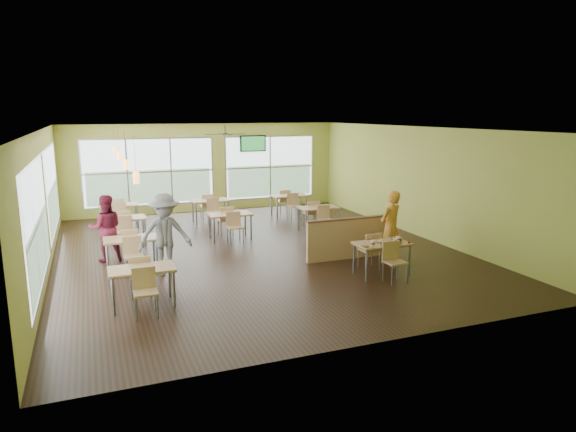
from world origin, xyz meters
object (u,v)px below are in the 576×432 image
object	(u,v)px
half_wall_divider	(351,238)
food_basket	(396,239)
man_plaid	(391,227)
main_table	(382,248)

from	to	relation	value
half_wall_divider	food_basket	bearing A→B (deg)	-72.79
man_plaid	food_basket	xyz separation A→B (m)	(-0.29, -0.71, -0.10)
half_wall_divider	main_table	bearing A→B (deg)	-90.00
man_plaid	food_basket	world-z (taller)	man_plaid
food_basket	half_wall_divider	bearing A→B (deg)	107.21
man_plaid	half_wall_divider	bearing A→B (deg)	-65.19
main_table	food_basket	distance (m)	0.46
main_table	half_wall_divider	bearing A→B (deg)	90.00
half_wall_divider	food_basket	size ratio (longest dim) A/B	9.35
main_table	half_wall_divider	xyz separation A→B (m)	(0.00, 1.45, -0.11)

